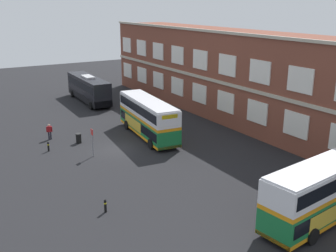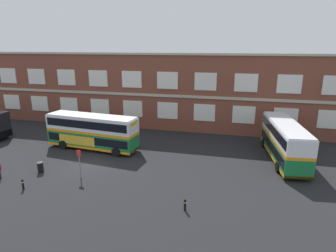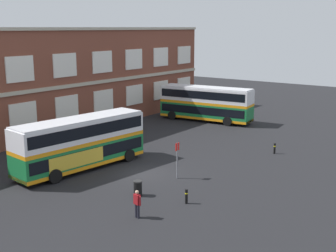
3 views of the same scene
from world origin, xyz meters
TOP-DOWN VIEW (x-y plane):
  - ground_plane at (0.00, 2.00)m, footprint 120.00×120.00m
  - brick_terminal_building at (-0.58, 17.98)m, footprint 57.50×8.19m
  - double_decker_near at (-2.10, 4.58)m, footprint 11.21×3.73m
  - double_decker_middle at (19.33, 6.48)m, footprint 3.90×11.23m
  - touring_coach at (-20.55, 4.69)m, footprint 12.06×3.13m
  - waiting_passenger at (-6.51, -4.90)m, footprint 0.31×0.64m
  - bus_stand_flag at (0.54, -2.74)m, footprint 0.44×0.10m
  - station_litter_bin at (-3.82, -2.66)m, footprint 0.60×0.60m
  - safety_bollard_west at (11.00, -5.83)m, footprint 0.19×0.19m
  - safety_bollard_east at (-3.02, -5.99)m, footprint 0.19×0.19m

SIDE VIEW (x-z plane):
  - ground_plane at x=0.00m, z-range 0.00..0.00m
  - safety_bollard_west at x=11.00m, z-range 0.02..0.97m
  - safety_bollard_east at x=-3.02m, z-range 0.02..0.97m
  - station_litter_bin at x=-3.82m, z-range 0.01..1.04m
  - waiting_passenger at x=-6.51m, z-range 0.08..1.78m
  - bus_stand_flag at x=0.54m, z-range 0.29..2.99m
  - touring_coach at x=-20.55m, z-range 0.01..3.81m
  - double_decker_near at x=-2.10m, z-range 0.11..4.18m
  - double_decker_middle at x=19.33m, z-range 0.11..4.18m
  - brick_terminal_building at x=-0.58m, z-range -0.15..10.76m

